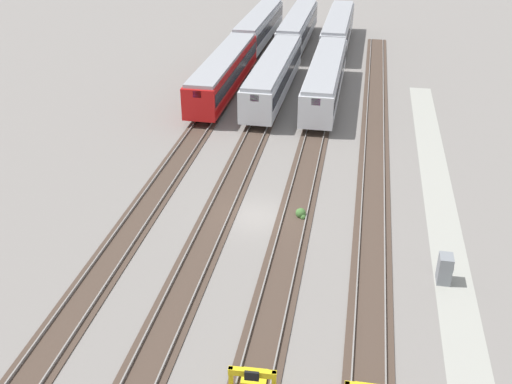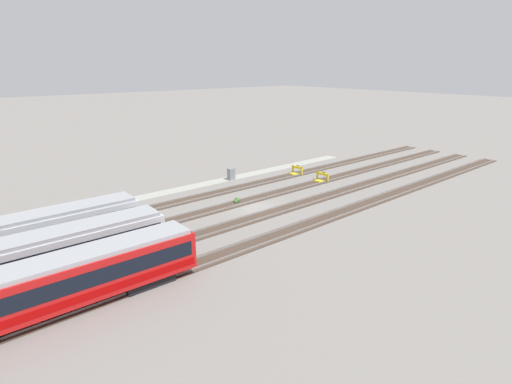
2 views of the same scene
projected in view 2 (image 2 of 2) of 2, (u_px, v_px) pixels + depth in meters
ground_plane at (255, 208)px, 44.20m from camera, size 400.00×400.00×0.00m
service_walkway at (200, 185)px, 52.55m from camera, size 54.00×2.00×0.01m
rail_track_nearest at (218, 192)px, 49.40m from camera, size 90.00×2.23×0.21m
rail_track_near_inner at (242, 202)px, 45.92m from camera, size 90.00×2.24×0.21m
rail_track_middle at (270, 213)px, 42.44m from camera, size 90.00×2.24×0.21m
rail_track_far_inner at (302, 226)px, 38.96m from camera, size 90.00×2.23×0.21m
subway_car_front_row_leftmost at (42, 256)px, 28.47m from camera, size 18.04×3.09×3.70m
subway_car_front_row_left_inner at (60, 283)px, 24.99m from camera, size 18.02×3.00×3.70m
subway_car_back_row_leftmost at (27, 235)px, 31.98m from camera, size 18.02×2.95×3.70m
bumper_stop_nearest_track at (296, 171)px, 57.58m from camera, size 1.35×2.00×1.22m
bumper_stop_near_inner_track at (321, 178)px, 54.11m from camera, size 1.38×2.01×1.22m
electrical_cabinet at (231, 174)px, 54.79m from camera, size 0.90×0.73×1.60m
weed_clump at (237, 200)px, 45.82m from camera, size 0.92×0.70×0.64m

